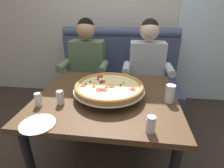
{
  "coord_description": "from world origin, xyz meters",
  "views": [
    {
      "loc": [
        0.2,
        -1.23,
        1.4
      ],
      "look_at": [
        0.03,
        0.09,
        0.8
      ],
      "focal_mm": 28.12,
      "sensor_mm": 36.0,
      "label": 1
    }
  ],
  "objects_px": {
    "diner_right": "(147,71)",
    "shaker_parmesan": "(60,98)",
    "shaker_oregano": "(151,126)",
    "diner_left": "(86,68)",
    "booth_bench": "(118,85)",
    "pizza": "(109,87)",
    "dining_table": "(107,105)",
    "shaker_pepper_flakes": "(38,100)",
    "plate_near_left": "(37,123)",
    "drinking_glass": "(170,95)"
  },
  "relations": [
    {
      "from": "booth_bench",
      "to": "diner_right",
      "type": "xyz_separation_m",
      "value": [
        0.36,
        -0.27,
        0.31
      ]
    },
    {
      "from": "shaker_parmesan",
      "to": "plate_near_left",
      "type": "distance_m",
      "value": 0.26
    },
    {
      "from": "booth_bench",
      "to": "pizza",
      "type": "height_order",
      "value": "booth_bench"
    },
    {
      "from": "plate_near_left",
      "to": "diner_left",
      "type": "bearing_deg",
      "value": 89.89
    },
    {
      "from": "dining_table",
      "to": "diner_left",
      "type": "height_order",
      "value": "diner_left"
    },
    {
      "from": "shaker_parmesan",
      "to": "drinking_glass",
      "type": "xyz_separation_m",
      "value": [
        0.8,
        0.13,
        0.02
      ]
    },
    {
      "from": "dining_table",
      "to": "pizza",
      "type": "distance_m",
      "value": 0.17
    },
    {
      "from": "plate_near_left",
      "to": "booth_bench",
      "type": "bearing_deg",
      "value": 75.44
    },
    {
      "from": "pizza",
      "to": "plate_near_left",
      "type": "distance_m",
      "value": 0.57
    },
    {
      "from": "pizza",
      "to": "drinking_glass",
      "type": "height_order",
      "value": "drinking_glass"
    },
    {
      "from": "plate_near_left",
      "to": "drinking_glass",
      "type": "bearing_deg",
      "value": 24.78
    },
    {
      "from": "booth_bench",
      "to": "pizza",
      "type": "bearing_deg",
      "value": -88.67
    },
    {
      "from": "plate_near_left",
      "to": "dining_table",
      "type": "bearing_deg",
      "value": 49.74
    },
    {
      "from": "dining_table",
      "to": "shaker_pepper_flakes",
      "type": "height_order",
      "value": "shaker_pepper_flakes"
    },
    {
      "from": "plate_near_left",
      "to": "pizza",
      "type": "bearing_deg",
      "value": 47.26
    },
    {
      "from": "booth_bench",
      "to": "pizza",
      "type": "distance_m",
      "value": 1.06
    },
    {
      "from": "shaker_oregano",
      "to": "drinking_glass",
      "type": "bearing_deg",
      "value": 66.06
    },
    {
      "from": "dining_table",
      "to": "shaker_parmesan",
      "type": "xyz_separation_m",
      "value": [
        -0.31,
        -0.17,
        0.13
      ]
    },
    {
      "from": "pizza",
      "to": "shaker_pepper_flakes",
      "type": "distance_m",
      "value": 0.53
    },
    {
      "from": "pizza",
      "to": "shaker_parmesan",
      "type": "relative_size",
      "value": 5.43
    },
    {
      "from": "dining_table",
      "to": "shaker_pepper_flakes",
      "type": "bearing_deg",
      "value": -155.21
    },
    {
      "from": "booth_bench",
      "to": "dining_table",
      "type": "bearing_deg",
      "value": -90.0
    },
    {
      "from": "diner_left",
      "to": "plate_near_left",
      "type": "relative_size",
      "value": 5.9
    },
    {
      "from": "shaker_oregano",
      "to": "diner_left",
      "type": "bearing_deg",
      "value": 121.6
    },
    {
      "from": "diner_left",
      "to": "drinking_glass",
      "type": "xyz_separation_m",
      "value": [
        0.84,
        -0.73,
        0.08
      ]
    },
    {
      "from": "diner_right",
      "to": "pizza",
      "type": "distance_m",
      "value": 0.79
    },
    {
      "from": "shaker_pepper_flakes",
      "to": "plate_near_left",
      "type": "xyz_separation_m",
      "value": [
        0.1,
        -0.21,
        -0.03
      ]
    },
    {
      "from": "shaker_parmesan",
      "to": "diner_right",
      "type": "bearing_deg",
      "value": 52.07
    },
    {
      "from": "booth_bench",
      "to": "drinking_glass",
      "type": "bearing_deg",
      "value": -64.18
    },
    {
      "from": "diner_left",
      "to": "shaker_parmesan",
      "type": "xyz_separation_m",
      "value": [
        0.04,
        -0.86,
        0.07
      ]
    },
    {
      "from": "diner_left",
      "to": "dining_table",
      "type": "bearing_deg",
      "value": -62.74
    },
    {
      "from": "shaker_pepper_flakes",
      "to": "plate_near_left",
      "type": "height_order",
      "value": "shaker_pepper_flakes"
    },
    {
      "from": "drinking_glass",
      "to": "shaker_pepper_flakes",
      "type": "bearing_deg",
      "value": -169.38
    },
    {
      "from": "pizza",
      "to": "shaker_pepper_flakes",
      "type": "xyz_separation_m",
      "value": [
        -0.48,
        -0.2,
        -0.04
      ]
    },
    {
      "from": "pizza",
      "to": "shaker_pepper_flakes",
      "type": "bearing_deg",
      "value": -157.34
    },
    {
      "from": "shaker_pepper_flakes",
      "to": "drinking_glass",
      "type": "relative_size",
      "value": 0.72
    },
    {
      "from": "diner_right",
      "to": "booth_bench",
      "type": "bearing_deg",
      "value": 143.31
    },
    {
      "from": "drinking_glass",
      "to": "shaker_oregano",
      "type": "bearing_deg",
      "value": -113.94
    },
    {
      "from": "diner_left",
      "to": "pizza",
      "type": "distance_m",
      "value": 0.81
    },
    {
      "from": "pizza",
      "to": "plate_near_left",
      "type": "xyz_separation_m",
      "value": [
        -0.38,
        -0.41,
        -0.07
      ]
    },
    {
      "from": "shaker_pepper_flakes",
      "to": "drinking_glass",
      "type": "distance_m",
      "value": 0.96
    },
    {
      "from": "plate_near_left",
      "to": "diner_right",
      "type": "bearing_deg",
      "value": 57.34
    },
    {
      "from": "pizza",
      "to": "shaker_parmesan",
      "type": "xyz_separation_m",
      "value": [
        -0.34,
        -0.16,
        -0.04
      ]
    },
    {
      "from": "diner_right",
      "to": "shaker_parmesan",
      "type": "height_order",
      "value": "diner_right"
    },
    {
      "from": "pizza",
      "to": "plate_near_left",
      "type": "height_order",
      "value": "pizza"
    },
    {
      "from": "pizza",
      "to": "diner_right",
      "type": "bearing_deg",
      "value": 64.59
    },
    {
      "from": "drinking_glass",
      "to": "booth_bench",
      "type": "bearing_deg",
      "value": 115.82
    },
    {
      "from": "diner_right",
      "to": "shaker_pepper_flakes",
      "type": "xyz_separation_m",
      "value": [
        -0.82,
        -0.91,
        0.07
      ]
    },
    {
      "from": "diner_left",
      "to": "shaker_oregano",
      "type": "bearing_deg",
      "value": -58.4
    },
    {
      "from": "diner_left",
      "to": "shaker_oregano",
      "type": "distance_m",
      "value": 1.29
    }
  ]
}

